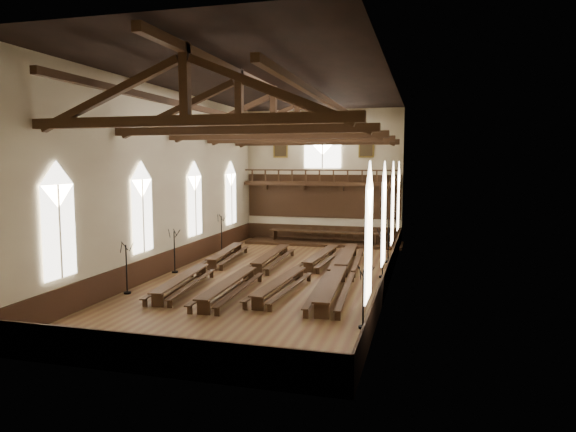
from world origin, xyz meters
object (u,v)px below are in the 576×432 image
refectory_row_d (340,269)px  candelabrum_left_far (222,241)px  refectory_row_c (304,268)px  candelabrum_right_mid (383,263)px  refectory_row_a (206,265)px  candelabrum_left_mid (175,260)px  dais (324,243)px  candelabrum_right_near (363,310)px  candelabrum_left_near (127,278)px  candelabrum_right_far (388,249)px  high_table (324,233)px  refectory_row_b (253,269)px

refectory_row_d → candelabrum_left_far: candelabrum_left_far is taller
refectory_row_c → candelabrum_right_mid: 4.15m
refectory_row_a → candelabrum_left_mid: 1.80m
dais → candelabrum_right_near: (5.09, -18.62, 0.61)m
refectory_row_a → candelabrum_left_far: candelabrum_left_far is taller
candelabrum_left_near → candelabrum_right_near: (11.10, -2.14, -0.03)m
candelabrum_left_far → candelabrum_right_near: size_ratio=1.12×
refectory_row_a → candelabrum_left_far: size_ratio=5.30×
dais → candelabrum_left_far: size_ratio=4.41×
refectory_row_a → candelabrum_right_far: (9.34, 5.70, 0.36)m
candelabrum_left_far → candelabrum_right_mid: candelabrum_right_mid is taller
refectory_row_c → candelabrum_left_mid: candelabrum_left_mid is taller
refectory_row_d → candelabrum_left_far: size_ratio=5.61×
candelabrum_right_near → candelabrum_left_mid: bearing=148.5°
candelabrum_left_near → candelabrum_left_far: candelabrum_left_far is taller
refectory_row_d → dais: size_ratio=1.27×
dais → high_table: 0.75m
candelabrum_left_mid → candelabrum_right_mid: candelabrum_right_mid is taller
high_table → candelabrum_left_mid: bearing=-117.0°
candelabrum_left_mid → candelabrum_right_mid: bearing=9.0°
candelabrum_right_far → candelabrum_left_mid: bearing=-151.9°
refectory_row_d → dais: 11.46m
candelabrum_left_far → candelabrum_right_near: candelabrum_left_far is taller
refectory_row_d → candelabrum_right_mid: 2.31m
candelabrum_left_mid → candelabrum_left_far: size_ratio=0.94×
refectory_row_a → candelabrum_left_near: candelabrum_left_near is taller
refectory_row_a → high_table: (4.25, 11.60, 0.36)m
candelabrum_left_mid → candelabrum_right_near: 13.02m
refectory_row_b → candelabrum_right_far: size_ratio=5.04×
refectory_row_d → candelabrum_right_far: (2.07, 5.15, 0.29)m
candelabrum_left_near → refectory_row_d: bearing=31.1°
dais → candelabrum_right_far: size_ratio=4.11×
candelabrum_left_far → refectory_row_b: bearing=-56.2°
high_table → candelabrum_left_mid: 13.27m
refectory_row_d → high_table: (-3.01, 11.05, 0.30)m
refectory_row_b → high_table: 12.05m
candelabrum_left_near → dais: bearing=70.0°
refectory_row_b → high_table: size_ratio=1.67×
refectory_row_b → refectory_row_c: (2.50, 0.98, -0.03)m
refectory_row_d → candelabrum_left_far: (-9.03, 5.91, 0.24)m
dais → refectory_row_a: bearing=-110.1°
dais → refectory_row_c: bearing=-84.5°
high_table → candelabrum_right_mid: candelabrum_right_mid is taller
candelabrum_left_far → candelabrum_right_mid: bearing=-24.0°
refectory_row_c → dais: bearing=95.5°
refectory_row_a → high_table: bearing=69.9°
candelabrum_left_near → refectory_row_b: bearing=44.7°
refectory_row_b → candelabrum_right_near: (6.53, -6.66, 0.19)m
refectory_row_c → dais: (-1.05, 10.98, -0.39)m
candelabrum_left_far → candelabrum_right_far: bearing=-3.9°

